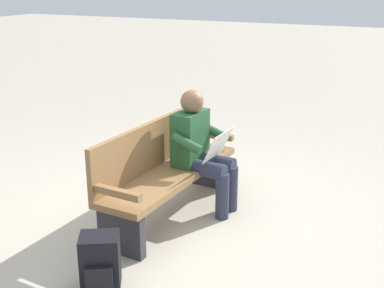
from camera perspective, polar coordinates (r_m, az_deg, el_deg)
name	(u,v)px	position (r m, az deg, el deg)	size (l,w,h in m)	color
ground_plane	(172,215)	(4.87, -2.30, -8.04)	(40.00, 40.00, 0.00)	#B7AD99
bench_near	(165,169)	(4.72, -3.11, -2.86)	(1.83, 0.59, 0.90)	olive
person_seated	(200,148)	(4.77, 0.97, -0.42)	(0.59, 0.59, 1.18)	#23512D
backpack	(100,262)	(3.80, -10.41, -13.10)	(0.35, 0.36, 0.42)	black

